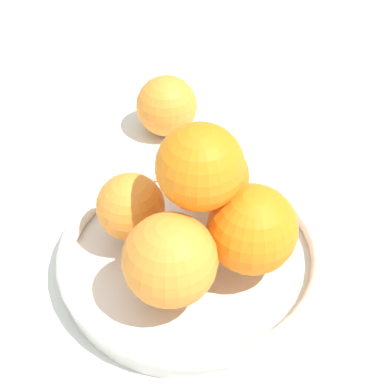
{
  "coord_description": "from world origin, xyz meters",
  "views": [
    {
      "loc": [
        -0.13,
        0.39,
        0.48
      ],
      "look_at": [
        0.0,
        0.0,
        0.1
      ],
      "focal_mm": 60.0,
      "sensor_mm": 36.0,
      "label": 1
    }
  ],
  "objects": [
    {
      "name": "ground_plane",
      "position": [
        0.0,
        0.0,
        0.0
      ],
      "size": [
        4.0,
        4.0,
        0.0
      ],
      "primitive_type": "plane",
      "color": "silver"
    },
    {
      "name": "fruit_bowl",
      "position": [
        0.0,
        0.0,
        0.02
      ],
      "size": [
        0.26,
        0.26,
        0.03
      ],
      "color": "silver",
      "rests_on": "ground_plane"
    },
    {
      "name": "orange_pile",
      "position": [
        -0.01,
        0.0,
        0.08
      ],
      "size": [
        0.19,
        0.2,
        0.14
      ],
      "color": "orange",
      "rests_on": "fruit_bowl"
    },
    {
      "name": "stray_orange",
      "position": [
        0.1,
        -0.2,
        0.04
      ],
      "size": [
        0.07,
        0.07,
        0.07
      ],
      "primitive_type": "sphere",
      "color": "orange",
      "rests_on": "ground_plane"
    }
  ]
}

